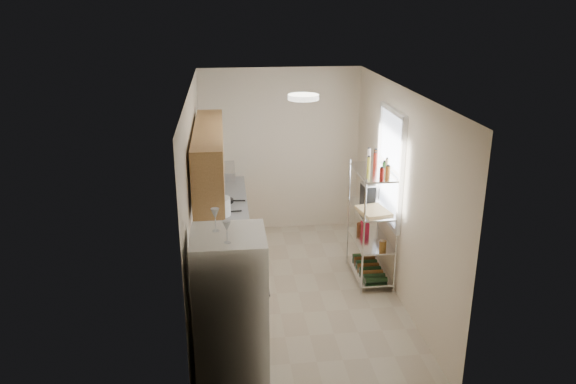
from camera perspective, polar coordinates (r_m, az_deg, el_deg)
name	(u,v)px	position (r m, az deg, el deg)	size (l,w,h in m)	color
room	(299,198)	(6.80, 1.12, -0.56)	(2.52, 4.42, 2.62)	#BAAE97
counter_run	(225,249)	(7.47, -6.42, -5.82)	(0.63, 3.51, 0.90)	tan
upper_cabinets	(209,157)	(6.68, -7.99, 3.50)	(0.33, 2.20, 0.72)	tan
range_hood	(216,171)	(7.57, -7.32, 2.08)	(0.50, 0.60, 0.12)	#B7BABC
window	(390,166)	(7.30, 10.34, 2.59)	(0.06, 1.00, 1.46)	white
bakers_rack	(373,201)	(7.33, 8.61, -0.88)	(0.45, 0.90, 1.73)	silver
ceiling_dome	(303,97)	(6.18, 1.57, 9.62)	(0.34, 0.34, 0.06)	white
refrigerator	(231,314)	(5.36, -5.81, -12.25)	(0.67, 0.67, 1.62)	silver
wine_glass_a	(215,220)	(5.03, -7.39, -2.83)	(0.08, 0.08, 0.21)	silver
wine_glass_b	(227,232)	(4.79, -6.23, -4.05)	(0.07, 0.07, 0.20)	silver
rice_cooker	(219,206)	(7.36, -6.99, -1.47)	(0.29, 0.29, 0.24)	white
frying_pan_large	(218,213)	(7.41, -7.12, -2.11)	(0.28, 0.28, 0.05)	black
frying_pan_small	(225,201)	(7.83, -6.37, -0.89)	(0.22, 0.22, 0.05)	black
cutting_board	(374,211)	(7.22, 8.69, -1.89)	(0.34, 0.44, 0.03)	tan
espresso_machine	(368,193)	(7.51, 8.11, -0.10)	(0.15, 0.22, 0.26)	black
storage_bag	(365,228)	(7.70, 7.81, -3.60)	(0.10, 0.13, 0.15)	#AD152B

